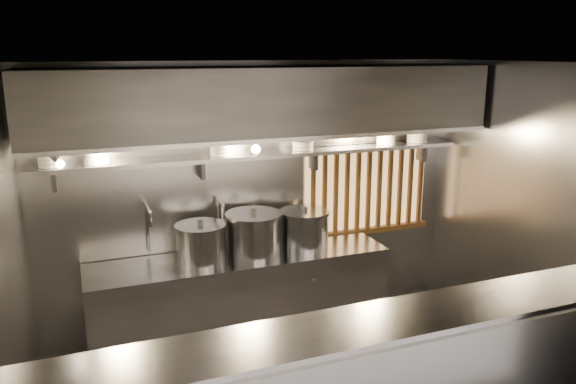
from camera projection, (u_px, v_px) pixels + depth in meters
ceiling at (316, 64)px, 4.21m from camera, size 4.50×4.50×0.00m
wall_back at (257, 197)px, 5.91m from camera, size 4.50×0.00×4.50m
wall_left at (8, 280)px, 3.77m from camera, size 0.00×3.00×3.00m
wall_right at (530, 212)px, 5.34m from camera, size 0.00×3.00×3.00m
cooking_bench at (241, 298)px, 5.71m from camera, size 3.00×0.70×0.90m
bowl_shelf at (262, 155)px, 5.63m from camera, size 4.40×0.34×0.04m
exhaust_hood at (269, 102)px, 5.30m from camera, size 4.40×0.81×0.65m
wood_screen at (368, 189)px, 6.33m from camera, size 1.56×0.09×1.04m
faucet_left at (148, 220)px, 5.41m from camera, size 0.04×0.30×0.50m
faucet_right at (219, 213)px, 5.66m from camera, size 0.04×0.30×0.50m
heat_lamp at (56, 157)px, 4.50m from camera, size 0.25×0.35×0.20m
pendant_bulb at (256, 149)px, 5.47m from camera, size 0.09×0.09×0.19m
stock_pot_left at (201, 243)px, 5.39m from camera, size 0.61×0.61×0.43m
stock_pot_mid at (304, 229)px, 5.82m from camera, size 0.68×0.68×0.43m
stock_pot_right at (254, 234)px, 5.61m from camera, size 0.72×0.72×0.47m
bowl_stack_0 at (50, 160)px, 4.92m from camera, size 0.22×0.22×0.13m
bowl_stack_1 at (96, 155)px, 5.06m from camera, size 0.24×0.24×0.17m
bowl_stack_2 at (221, 149)px, 5.47m from camera, size 0.24×0.24×0.13m
bowl_stack_3 at (303, 145)px, 5.77m from camera, size 0.23×0.23×0.09m
bowl_stack_4 at (386, 138)px, 6.11m from camera, size 0.22×0.22×0.13m
bowl_stack_5 at (417, 136)px, 6.25m from camera, size 0.24×0.24×0.13m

